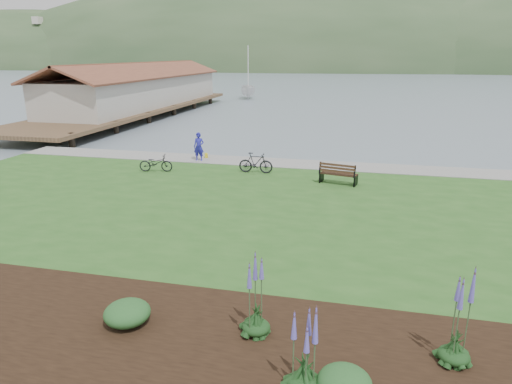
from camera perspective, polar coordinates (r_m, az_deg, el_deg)
ground at (r=19.02m, az=2.77°, el=-2.39°), size 600.00×600.00×0.00m
lawn at (r=17.10m, az=1.55°, el=-3.92°), size 34.00×20.00×0.40m
shoreline_path at (r=25.46m, az=5.64°, el=3.51°), size 34.00×2.20×0.03m
garden_bed at (r=9.81m, az=9.99°, el=-20.08°), size 24.00×4.40×0.04m
far_hillside at (r=188.52m, az=18.91°, el=14.14°), size 580.00×80.00×38.00m
pier_pavilion at (r=50.92m, az=-14.27°, el=12.31°), size 8.00×36.00×5.40m
park_bench at (r=21.64m, az=10.22°, el=2.31°), size 1.82×1.06×1.06m
person at (r=26.16m, az=-7.17°, el=5.93°), size 0.71×0.50×1.91m
bicycle_a at (r=24.21m, az=-12.42°, el=3.55°), size 0.93×1.81×0.90m
bicycle_b at (r=23.36m, az=-0.03°, el=3.67°), size 0.54×1.76×1.06m
sailboat at (r=67.44m, az=-0.97°, el=11.57°), size 11.00×11.11×23.50m
pannier at (r=27.01m, az=-6.25°, el=4.54°), size 0.26×0.31×0.28m
echium_0 at (r=8.62m, az=6.08°, el=-19.76°), size 0.62×0.62×1.80m
echium_1 at (r=9.92m, az=23.98°, el=-14.71°), size 0.62×0.62×2.31m
echium_4 at (r=9.95m, az=0.03°, el=-13.11°), size 0.62×0.62×2.26m
shrub_0 at (r=10.98m, az=-15.80°, el=-14.35°), size 1.05×1.05×0.52m
shrub_1 at (r=8.91m, az=11.00°, el=-22.38°), size 0.99×0.99×0.49m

